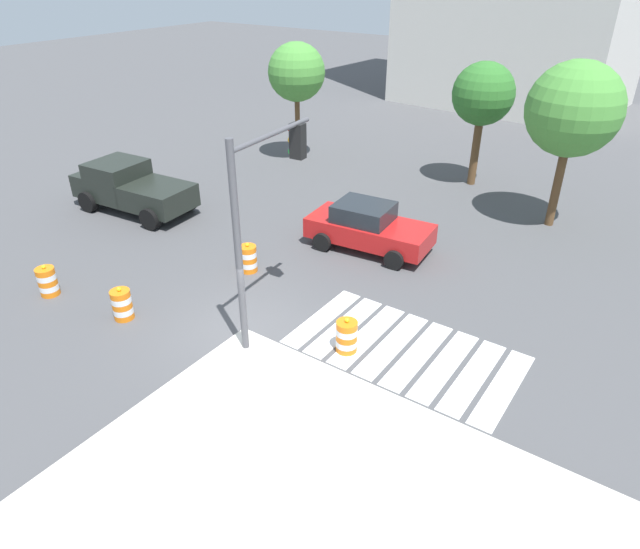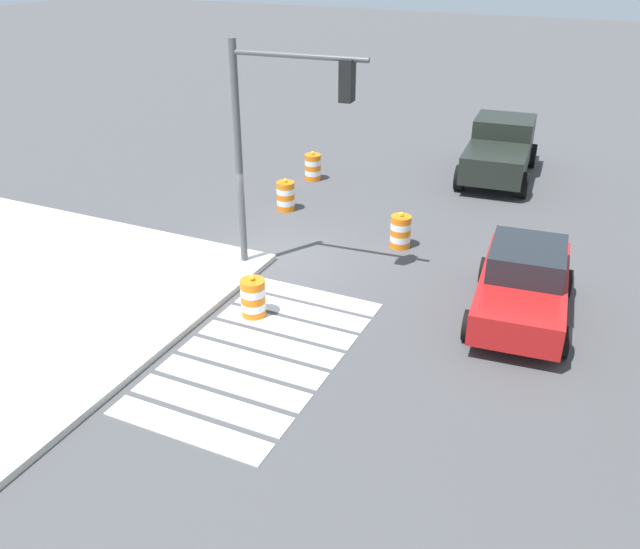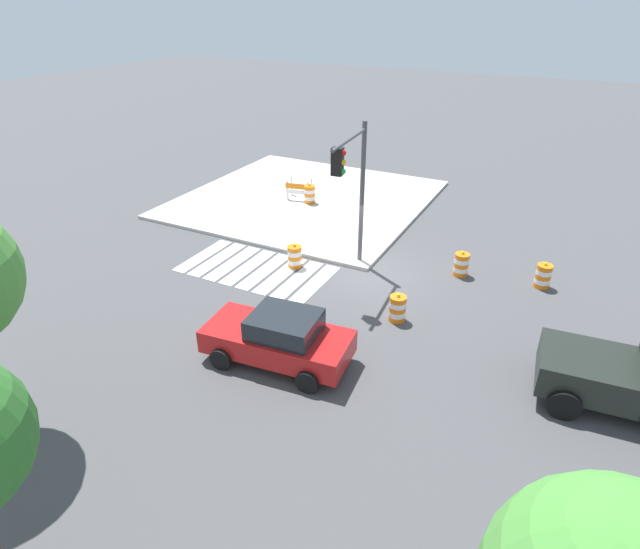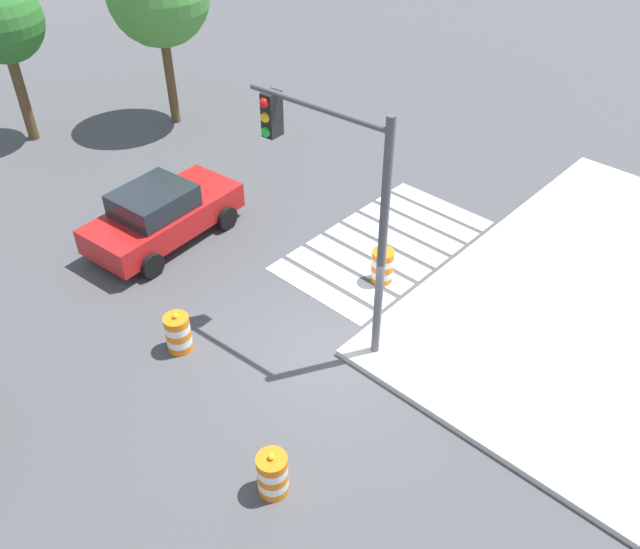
{
  "view_description": "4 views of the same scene",
  "coord_description": "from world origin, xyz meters",
  "px_view_note": "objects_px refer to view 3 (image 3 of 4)",
  "views": [
    {
      "loc": [
        8.88,
        -9.13,
        9.03
      ],
      "look_at": [
        0.8,
        2.5,
        0.93
      ],
      "focal_mm": 31.39,
      "sensor_mm": 36.0,
      "label": 1
    },
    {
      "loc": [
        13.96,
        7.8,
        7.8
      ],
      "look_at": [
        1.83,
        2.14,
        0.89
      ],
      "focal_mm": 37.59,
      "sensor_mm": 36.0,
      "label": 2
    },
    {
      "loc": [
        -6.57,
        16.88,
        9.64
      ],
      "look_at": [
        0.82,
        2.46,
        0.86
      ],
      "focal_mm": 29.28,
      "sensor_mm": 36.0,
      "label": 3
    },
    {
      "loc": [
        -7.82,
        -6.75,
        10.43
      ],
      "look_at": [
        0.76,
        1.19,
        1.19
      ],
      "focal_mm": 37.14,
      "sensor_mm": 36.0,
      "label": 4
    }
  ],
  "objects_px": {
    "traffic_barrel_near_corner": "(461,264)",
    "construction_barricade": "(299,189)",
    "traffic_barrel_crosswalk_end": "(295,257)",
    "traffic_light_pole": "(353,177)",
    "sports_car": "(279,338)",
    "traffic_barrel_on_sidewalk": "(310,194)",
    "traffic_barrel_median_near": "(543,276)",
    "traffic_barrel_median_far": "(397,308)"
  },
  "relations": [
    {
      "from": "traffic_barrel_crosswalk_end",
      "to": "traffic_barrel_on_sidewalk",
      "type": "xyz_separation_m",
      "value": [
        2.7,
        -6.31,
        0.15
      ]
    },
    {
      "from": "traffic_barrel_on_sidewalk",
      "to": "traffic_light_pole",
      "type": "height_order",
      "value": "traffic_light_pole"
    },
    {
      "from": "traffic_barrel_crosswalk_end",
      "to": "traffic_barrel_median_far",
      "type": "distance_m",
      "value": 5.24
    },
    {
      "from": "sports_car",
      "to": "traffic_light_pole",
      "type": "bearing_deg",
      "value": -86.72
    },
    {
      "from": "sports_car",
      "to": "traffic_barrel_median_far",
      "type": "distance_m",
      "value": 4.35
    },
    {
      "from": "traffic_barrel_median_near",
      "to": "traffic_light_pole",
      "type": "xyz_separation_m",
      "value": [
        6.69,
        2.41,
        3.46
      ]
    },
    {
      "from": "sports_car",
      "to": "traffic_light_pole",
      "type": "distance_m",
      "value": 6.6
    },
    {
      "from": "traffic_barrel_near_corner",
      "to": "traffic_barrel_median_near",
      "type": "relative_size",
      "value": 1.0
    },
    {
      "from": "sports_car",
      "to": "construction_barricade",
      "type": "relative_size",
      "value": 3.26
    },
    {
      "from": "traffic_barrel_crosswalk_end",
      "to": "construction_barricade",
      "type": "distance_m",
      "value": 7.35
    },
    {
      "from": "traffic_barrel_crosswalk_end",
      "to": "traffic_light_pole",
      "type": "relative_size",
      "value": 0.19
    },
    {
      "from": "traffic_barrel_near_corner",
      "to": "traffic_barrel_crosswalk_end",
      "type": "relative_size",
      "value": 1.0
    },
    {
      "from": "construction_barricade",
      "to": "sports_car",
      "type": "bearing_deg",
      "value": 116.81
    },
    {
      "from": "traffic_barrel_near_corner",
      "to": "traffic_barrel_median_far",
      "type": "bearing_deg",
      "value": 74.94
    },
    {
      "from": "sports_car",
      "to": "traffic_light_pole",
      "type": "relative_size",
      "value": 0.81
    },
    {
      "from": "traffic_barrel_median_far",
      "to": "construction_barricade",
      "type": "height_order",
      "value": "construction_barricade"
    },
    {
      "from": "sports_car",
      "to": "traffic_barrel_median_far",
      "type": "xyz_separation_m",
      "value": [
        -2.34,
        -3.65,
        -0.36
      ]
    },
    {
      "from": "sports_car",
      "to": "traffic_barrel_crosswalk_end",
      "type": "height_order",
      "value": "sports_car"
    },
    {
      "from": "traffic_barrel_crosswalk_end",
      "to": "construction_barricade",
      "type": "relative_size",
      "value": 0.75
    },
    {
      "from": "traffic_barrel_on_sidewalk",
      "to": "traffic_light_pole",
      "type": "xyz_separation_m",
      "value": [
        -4.95,
        5.93,
        3.31
      ]
    },
    {
      "from": "sports_car",
      "to": "traffic_barrel_on_sidewalk",
      "type": "xyz_separation_m",
      "value": [
        5.28,
        -11.75,
        -0.21
      ]
    },
    {
      "from": "construction_barricade",
      "to": "traffic_barrel_median_near",
      "type": "bearing_deg",
      "value": 163.41
    },
    {
      "from": "traffic_barrel_near_corner",
      "to": "traffic_barrel_median_near",
      "type": "distance_m",
      "value": 2.95
    },
    {
      "from": "sports_car",
      "to": "traffic_barrel_median_near",
      "type": "bearing_deg",
      "value": -127.69
    },
    {
      "from": "traffic_barrel_median_near",
      "to": "traffic_barrel_median_far",
      "type": "xyz_separation_m",
      "value": [
        4.02,
        4.58,
        0.0
      ]
    },
    {
      "from": "traffic_barrel_crosswalk_end",
      "to": "traffic_light_pole",
      "type": "height_order",
      "value": "traffic_light_pole"
    },
    {
      "from": "traffic_barrel_on_sidewalk",
      "to": "traffic_light_pole",
      "type": "relative_size",
      "value": 0.19
    },
    {
      "from": "sports_car",
      "to": "construction_barricade",
      "type": "distance_m",
      "value": 13.36
    },
    {
      "from": "sports_car",
      "to": "traffic_barrel_crosswalk_end",
      "type": "distance_m",
      "value": 6.03
    },
    {
      "from": "sports_car",
      "to": "traffic_barrel_on_sidewalk",
      "type": "distance_m",
      "value": 12.88
    },
    {
      "from": "sports_car",
      "to": "traffic_light_pole",
      "type": "height_order",
      "value": "traffic_light_pole"
    },
    {
      "from": "sports_car",
      "to": "traffic_barrel_median_far",
      "type": "bearing_deg",
      "value": -122.64
    },
    {
      "from": "traffic_barrel_on_sidewalk",
      "to": "construction_barricade",
      "type": "distance_m",
      "value": 0.77
    },
    {
      "from": "traffic_barrel_on_sidewalk",
      "to": "construction_barricade",
      "type": "height_order",
      "value": "traffic_barrel_on_sidewalk"
    },
    {
      "from": "traffic_barrel_near_corner",
      "to": "traffic_barrel_on_sidewalk",
      "type": "height_order",
      "value": "traffic_barrel_on_sidewalk"
    },
    {
      "from": "traffic_barrel_near_corner",
      "to": "construction_barricade",
      "type": "xyz_separation_m",
      "value": [
        9.48,
        -4.15,
        0.27
      ]
    },
    {
      "from": "traffic_barrel_median_far",
      "to": "traffic_light_pole",
      "type": "bearing_deg",
      "value": -39.02
    },
    {
      "from": "traffic_barrel_median_far",
      "to": "traffic_barrel_near_corner",
      "type": "bearing_deg",
      "value": -105.06
    },
    {
      "from": "sports_car",
      "to": "traffic_barrel_median_near",
      "type": "relative_size",
      "value": 4.37
    },
    {
      "from": "sports_car",
      "to": "traffic_barrel_median_far",
      "type": "relative_size",
      "value": 4.37
    },
    {
      "from": "traffic_barrel_median_far",
      "to": "construction_barricade",
      "type": "xyz_separation_m",
      "value": [
        8.37,
        -8.27,
        0.27
      ]
    },
    {
      "from": "traffic_barrel_median_near",
      "to": "construction_barricade",
      "type": "relative_size",
      "value": 0.75
    }
  ]
}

